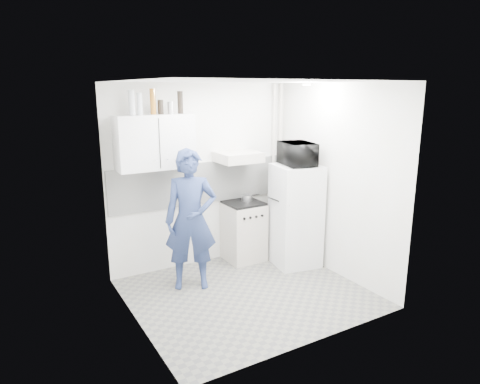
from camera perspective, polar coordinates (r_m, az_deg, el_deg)
floor at (r=5.56m, az=0.98°, el=-13.36°), size 2.80×2.80×0.00m
ceiling at (r=4.95m, az=1.10°, el=14.54°), size 2.80×2.80×0.00m
wall_back at (r=6.17m, az=-5.02°, el=2.17°), size 2.80×0.00×2.80m
wall_left at (r=4.55m, az=-14.20°, el=-2.36°), size 0.00×2.60×2.60m
wall_right at (r=5.93m, az=12.66°, el=1.41°), size 0.00×2.60×2.60m
person at (r=5.45m, az=-6.57°, el=-3.72°), size 0.78×0.66×1.81m
stove at (r=6.43m, az=0.45°, el=-5.32°), size 0.54×0.54×0.86m
fridge at (r=6.23m, az=7.42°, el=-3.13°), size 0.71×0.71×1.47m
stove_top at (r=6.30m, az=0.46°, el=-1.47°), size 0.52×0.52×0.03m
saucepan at (r=6.35m, az=0.91°, el=-0.79°), size 0.16×0.16×0.09m
microwave at (r=6.03m, az=7.68°, el=5.07°), size 0.65×0.51×0.32m
bottle_b at (r=5.53m, az=-14.24°, el=11.47°), size 0.08×0.08×0.31m
bottle_c at (r=5.56m, az=-13.24°, el=11.35°), size 0.06×0.06×0.27m
bottle_d at (r=5.61m, az=-11.54°, el=11.73°), size 0.07×0.07×0.32m
canister_a at (r=5.64m, az=-10.54°, el=11.08°), size 0.07×0.07×0.18m
canister_b at (r=5.69m, az=-9.24°, el=11.01°), size 0.08×0.08×0.16m
bottle_e at (r=5.74m, az=-7.98°, el=11.74°), size 0.07×0.07×0.29m
upper_cabinet at (r=5.65m, az=-11.29°, el=6.54°), size 1.00×0.35×0.70m
range_hood at (r=6.11m, az=-0.24°, el=4.68°), size 0.60×0.50×0.14m
backsplash at (r=6.18m, az=-4.94°, el=1.24°), size 2.74×0.03×0.60m
pipe_a at (r=6.76m, az=5.29°, el=3.16°), size 0.05×0.05×2.60m
pipe_b at (r=6.69m, az=4.45°, el=3.07°), size 0.04×0.04×2.60m
ceiling_spot_fixture at (r=5.69m, az=8.89°, el=13.96°), size 0.10×0.10×0.02m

